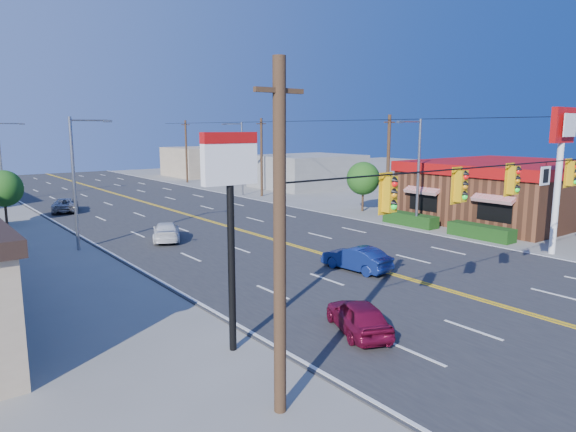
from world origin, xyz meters
TOP-DOWN VIEW (x-y plane):
  - ground at (0.00, 0.00)m, footprint 160.00×160.00m
  - road at (0.00, 20.00)m, footprint 20.00×120.00m
  - signal_span at (-0.12, 0.00)m, footprint 24.32×0.34m
  - kfc at (19.90, 12.00)m, footprint 16.30×12.40m
  - kfc_pylon at (11.00, 4.00)m, footprint 2.20×0.36m
  - pizza_hut_sign at (-11.00, 4.00)m, footprint 1.90×0.30m
  - streetlight_se at (10.79, 14.00)m, footprint 2.55×0.25m
  - streetlight_ne at (10.79, 38.00)m, footprint 2.55×0.25m
  - streetlight_sw at (-10.79, 22.00)m, footprint 2.55×0.25m
  - streetlight_nw at (-10.79, 48.00)m, footprint 2.55×0.25m
  - utility_pole_near at (12.20, 18.00)m, footprint 0.28×0.28m
  - utility_pole_mid at (12.20, 36.00)m, footprint 0.28×0.28m
  - utility_pole_far at (12.20, 54.00)m, footprint 0.28×0.28m
  - tree_kfc_rear at (13.50, 22.00)m, footprint 2.94×2.94m
  - tree_west at (-13.00, 34.00)m, footprint 2.80×2.80m
  - bld_east_mid at (22.00, 40.00)m, footprint 12.00×10.00m
  - bld_east_far at (19.00, 62.00)m, footprint 10.00×10.00m
  - car_magenta at (-6.73, 2.39)m, footprint 2.76×3.89m
  - car_blue at (-0.94, 8.30)m, footprint 1.71×3.95m
  - car_white at (-5.71, 21.00)m, footprint 3.25×4.47m
  - car_silver at (-7.84, 37.44)m, footprint 3.24×4.80m

SIDE VIEW (x-z plane):
  - ground at x=0.00m, z-range 0.00..0.00m
  - road at x=0.00m, z-range 0.00..0.06m
  - car_white at x=-5.71m, z-range 0.00..1.20m
  - car_silver at x=-7.84m, z-range 0.00..1.22m
  - car_magenta at x=-6.73m, z-range 0.00..1.23m
  - car_blue at x=-0.94m, z-range 0.00..1.26m
  - bld_east_mid at x=22.00m, z-range 0.00..4.00m
  - bld_east_far at x=19.00m, z-range 0.00..4.40m
  - kfc at x=19.90m, z-range 0.03..4.73m
  - tree_west at x=-13.00m, z-range 0.69..4.89m
  - tree_kfc_rear at x=13.50m, z-range 0.73..5.14m
  - utility_pole_near at x=12.20m, z-range 0.00..8.40m
  - utility_pole_mid at x=12.20m, z-range 0.00..8.40m
  - utility_pole_far at x=12.20m, z-range 0.00..8.40m
  - streetlight_se at x=10.79m, z-range 0.51..8.51m
  - streetlight_ne at x=10.79m, z-range 0.51..8.51m
  - streetlight_sw at x=-10.79m, z-range 0.51..8.51m
  - streetlight_nw at x=-10.79m, z-range 0.51..8.51m
  - signal_span at x=-0.12m, z-range 0.39..9.39m
  - pizza_hut_sign at x=-11.00m, z-range 1.76..8.61m
  - kfc_pylon at x=11.00m, z-range 1.79..10.29m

